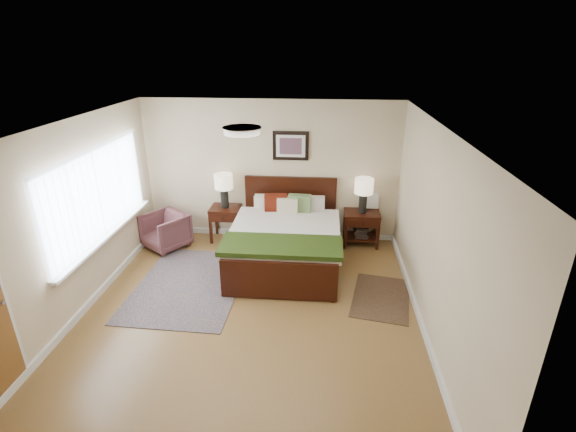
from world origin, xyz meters
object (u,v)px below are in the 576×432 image
(nightstand_left, at_px, (225,214))
(rug_persian, at_px, (190,284))
(lamp_left, at_px, (224,185))
(lamp_right, at_px, (364,189))
(bed, at_px, (285,234))
(armchair, at_px, (165,231))
(nightstand_right, at_px, (361,225))

(nightstand_left, bearing_deg, rug_persian, -97.67)
(lamp_left, distance_m, lamp_right, 2.44)
(bed, height_order, nightstand_left, bed)
(nightstand_left, distance_m, rug_persian, 1.68)
(bed, relative_size, nightstand_left, 3.39)
(armchair, bearing_deg, nightstand_right, 42.79)
(nightstand_left, height_order, lamp_right, lamp_right)
(bed, xyz_separation_m, nightstand_left, (-1.16, 0.80, -0.02))
(armchair, bearing_deg, bed, 25.54)
(lamp_left, bearing_deg, nightstand_right, -0.29)
(bed, xyz_separation_m, armchair, (-2.15, 0.39, -0.22))
(lamp_right, height_order, armchair, lamp_right)
(lamp_left, bearing_deg, bed, -35.16)
(nightstand_right, relative_size, lamp_left, 1.01)
(nightstand_right, bearing_deg, nightstand_left, -179.79)
(lamp_right, bearing_deg, nightstand_right, -90.00)
(bed, distance_m, armchair, 2.20)
(bed, height_order, lamp_right, lamp_right)
(nightstand_right, distance_m, armchair, 3.45)
(nightstand_left, relative_size, rug_persian, 0.29)
(lamp_left, relative_size, armchair, 0.89)
(rug_persian, bearing_deg, lamp_right, 33.03)
(bed, relative_size, nightstand_right, 3.44)
(lamp_left, bearing_deg, armchair, -156.73)
(rug_persian, bearing_deg, armchair, 124.73)
(nightstand_right, height_order, rug_persian, nightstand_right)
(bed, xyz_separation_m, lamp_left, (-1.16, 0.82, 0.52))
(lamp_right, bearing_deg, nightstand_left, -179.49)
(nightstand_left, xyz_separation_m, lamp_left, (0.00, 0.02, 0.55))
(bed, distance_m, lamp_left, 1.51)
(lamp_right, bearing_deg, lamp_left, 180.00)
(bed, bearing_deg, rug_persian, -149.99)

